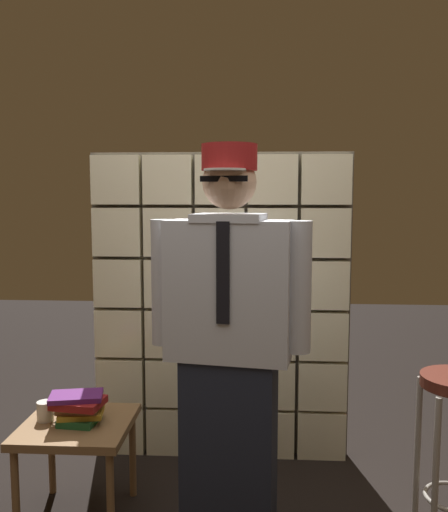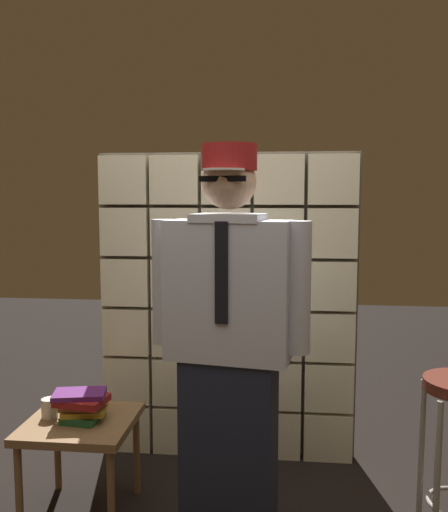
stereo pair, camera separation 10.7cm
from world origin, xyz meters
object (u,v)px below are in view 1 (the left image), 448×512
(side_table, at_px, (77,435))
(book_stack, at_px, (79,407))
(standing_person, at_px, (229,342))
(coffee_mug, at_px, (46,411))

(side_table, distance_m, book_stack, 0.14)
(standing_person, distance_m, coffee_mug, 1.01)
(standing_person, xyz_separation_m, coffee_mug, (-0.91, 0.15, -0.40))
(side_table, relative_size, book_stack, 1.89)
(side_table, relative_size, coffee_mug, 4.13)
(standing_person, bearing_deg, book_stack, 179.18)
(book_stack, relative_size, coffee_mug, 2.19)
(standing_person, height_order, coffee_mug, standing_person)
(side_table, height_order, coffee_mug, coffee_mug)
(book_stack, bearing_deg, standing_person, -10.10)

